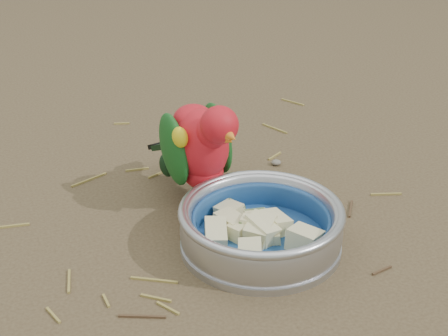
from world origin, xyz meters
name	(u,v)px	position (x,y,z in m)	size (l,w,h in m)	color
ground	(192,240)	(0.00, 0.00, 0.00)	(60.00, 60.00, 0.00)	brown
food_bowl	(261,242)	(0.08, -0.05, 0.01)	(0.21, 0.21, 0.02)	#B2B2BA
bowl_wall	(261,223)	(0.08, -0.05, 0.04)	(0.21, 0.21, 0.04)	#B2B2BA
fruit_wedges	(261,227)	(0.08, -0.05, 0.03)	(0.13, 0.13, 0.03)	beige
lory_parrot	(201,154)	(0.05, 0.09, 0.08)	(0.10, 0.20, 0.17)	red
ground_debris	(183,240)	(-0.01, 0.00, 0.00)	(0.90, 0.80, 0.01)	olive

